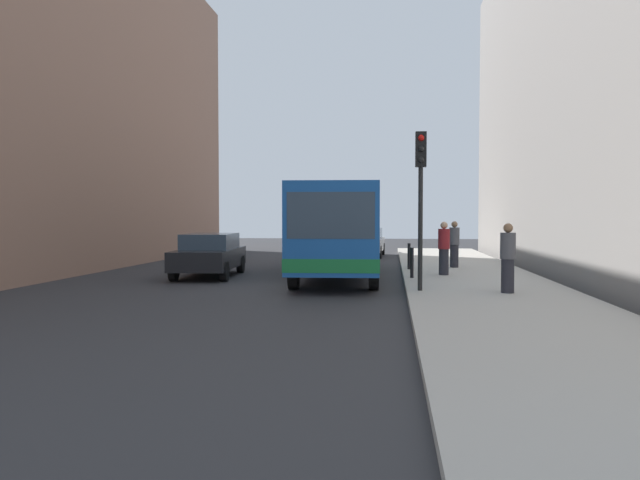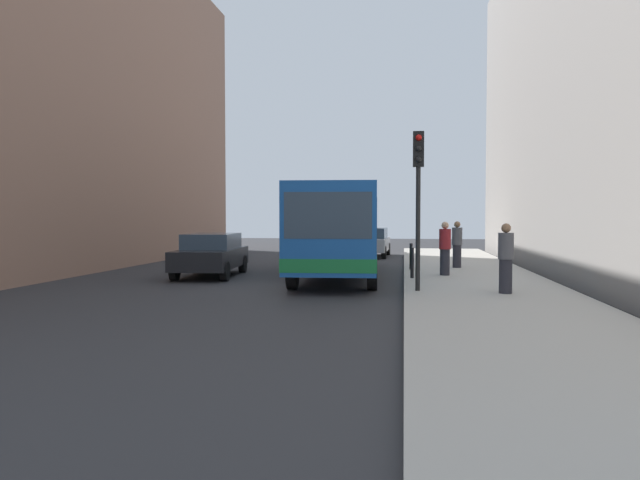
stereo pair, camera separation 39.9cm
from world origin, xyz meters
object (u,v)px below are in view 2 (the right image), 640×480
(bollard_mid, at_px, (411,256))
(pedestrian_mid_sidewalk, at_px, (445,248))
(car_beside_bus, at_px, (211,254))
(pedestrian_far_sidewalk, at_px, (457,244))
(bus, at_px, (340,227))
(pedestrian_near_signal, at_px, (506,258))
(bollard_near, at_px, (412,263))
(car_behind_bus, at_px, (370,241))
(traffic_light, at_px, (418,180))

(bollard_mid, distance_m, pedestrian_mid_sidewalk, 2.35)
(car_beside_bus, height_order, pedestrian_far_sidewalk, pedestrian_far_sidewalk)
(bus, xyz_separation_m, pedestrian_near_signal, (4.72, -5.36, -0.70))
(bollard_near, bearing_deg, pedestrian_far_sidewalk, 67.41)
(car_beside_bus, height_order, bollard_mid, car_beside_bus)
(car_behind_bus, height_order, pedestrian_far_sidewalk, pedestrian_far_sidewalk)
(traffic_light, bearing_deg, bus, 116.47)
(bus, distance_m, traffic_light, 5.88)
(bollard_mid, bearing_deg, car_beside_bus, -163.67)
(traffic_light, distance_m, pedestrian_far_sidewalk, 7.84)
(bus, height_order, bollard_near, bus)
(bus, height_order, pedestrian_near_signal, bus)
(bollard_near, bearing_deg, car_beside_bus, 170.69)
(bus, relative_size, pedestrian_mid_sidewalk, 6.35)
(pedestrian_near_signal, bearing_deg, car_behind_bus, 45.27)
(pedestrian_mid_sidewalk, bearing_deg, bollard_mid, 74.82)
(bollard_mid, bearing_deg, bus, -152.63)
(bus, relative_size, traffic_light, 2.71)
(car_behind_bus, xyz_separation_m, pedestrian_near_signal, (4.25, -15.80, 0.24))
(bollard_mid, relative_size, pedestrian_mid_sidewalk, 0.54)
(car_beside_bus, bearing_deg, bus, -174.73)
(pedestrian_mid_sidewalk, bearing_deg, traffic_light, -145.41)
(bus, relative_size, pedestrian_near_signal, 6.36)
(car_beside_bus, relative_size, pedestrian_mid_sidewalk, 2.58)
(bollard_near, height_order, pedestrian_mid_sidewalk, pedestrian_mid_sidewalk)
(pedestrian_mid_sidewalk, bearing_deg, car_behind_bus, 62.49)
(bus, xyz_separation_m, bollard_mid, (2.46, 1.27, -1.10))
(car_beside_bus, bearing_deg, traffic_light, 143.53)
(car_behind_bus, bearing_deg, pedestrian_mid_sidewalk, 107.57)
(bus, height_order, bollard_mid, bus)
(car_behind_bus, distance_m, bollard_near, 12.47)
(car_beside_bus, xyz_separation_m, car_behind_bus, (4.88, 11.18, 0.00))
(traffic_light, relative_size, pedestrian_far_sidewalk, 2.35)
(bollard_mid, height_order, pedestrian_far_sidewalk, pedestrian_far_sidewalk)
(bus, distance_m, pedestrian_far_sidewalk, 4.81)
(car_behind_bus, height_order, pedestrian_near_signal, pedestrian_near_signal)
(bollard_mid, bearing_deg, pedestrian_mid_sidewalk, -62.40)
(pedestrian_mid_sidewalk, bearing_deg, car_beside_bus, 136.92)
(bus, xyz_separation_m, traffic_light, (2.56, -5.13, 1.28))
(car_behind_bus, distance_m, bollard_mid, 9.38)
(traffic_light, relative_size, pedestrian_near_signal, 2.34)
(bollard_near, bearing_deg, bollard_mid, 90.00)
(bollard_mid, distance_m, pedestrian_near_signal, 7.02)
(pedestrian_mid_sidewalk, bearing_deg, bollard_near, -177.51)
(car_behind_bus, height_order, bollard_mid, car_behind_bus)
(car_beside_bus, height_order, bollard_near, car_beside_bus)
(car_behind_bus, relative_size, pedestrian_near_signal, 2.55)
(car_beside_bus, bearing_deg, pedestrian_mid_sidewalk, 175.44)
(bus, bearing_deg, pedestrian_near_signal, 128.64)
(bollard_mid, xyz_separation_m, pedestrian_mid_sidewalk, (1.07, -2.05, 0.40))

